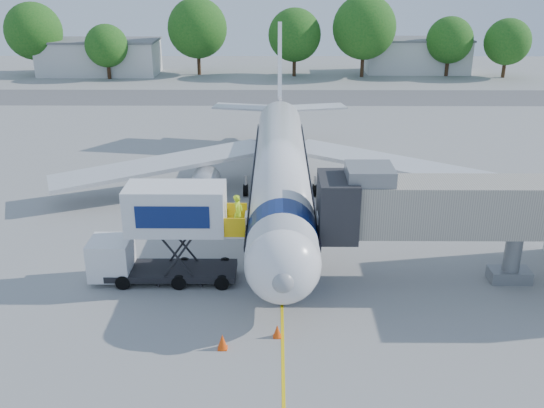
{
  "coord_description": "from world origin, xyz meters",
  "views": [
    {
      "loc": [
        -0.33,
        -36.49,
        16.25
      ],
      "look_at": [
        -0.55,
        -3.69,
        3.2
      ],
      "focal_mm": 40.0,
      "sensor_mm": 36.0,
      "label": 1
    }
  ],
  "objects_px": {
    "jet_bridge": "(434,208)",
    "aircraft": "(281,166)",
    "catering_hiloader": "(165,234)",
    "ground_tug": "(241,376)"
  },
  "relations": [
    {
      "from": "catering_hiloader",
      "to": "ground_tug",
      "type": "xyz_separation_m",
      "value": [
        4.53,
        -9.29,
        -2.05
      ]
    },
    {
      "from": "jet_bridge",
      "to": "catering_hiloader",
      "type": "distance_m",
      "value": 14.34
    },
    {
      "from": "jet_bridge",
      "to": "aircraft",
      "type": "bearing_deg",
      "value": 125.7
    },
    {
      "from": "jet_bridge",
      "to": "ground_tug",
      "type": "xyz_separation_m",
      "value": [
        -9.72,
        -9.29,
        -3.63
      ]
    },
    {
      "from": "jet_bridge",
      "to": "ground_tug",
      "type": "height_order",
      "value": "jet_bridge"
    },
    {
      "from": "jet_bridge",
      "to": "ground_tug",
      "type": "bearing_deg",
      "value": -136.29
    },
    {
      "from": "aircraft",
      "to": "catering_hiloader",
      "type": "height_order",
      "value": "aircraft"
    },
    {
      "from": "jet_bridge",
      "to": "catering_hiloader",
      "type": "height_order",
      "value": "jet_bridge"
    },
    {
      "from": "jet_bridge",
      "to": "ground_tug",
      "type": "distance_m",
      "value": 13.92
    },
    {
      "from": "jet_bridge",
      "to": "catering_hiloader",
      "type": "bearing_deg",
      "value": -179.99
    }
  ]
}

